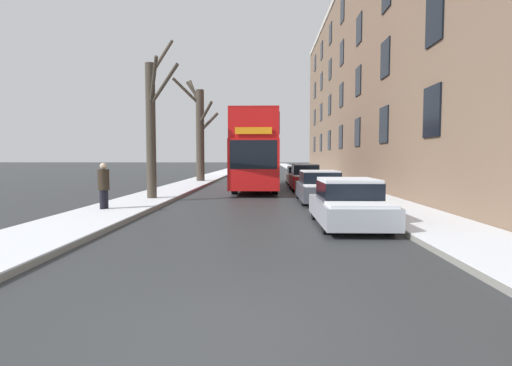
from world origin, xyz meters
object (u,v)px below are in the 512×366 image
object	(u,v)px
bare_tree_left_0	(152,125)
double_decker_bus	(256,149)
parked_car_0	(349,204)
pedestrian_left_sidewalk	(104,186)
parked_car_2	(305,178)
parked_car_3	(298,176)
oncoming_van	(244,164)
parked_car_1	(320,187)
bare_tree_left_1	(200,131)

from	to	relation	value
bare_tree_left_0	double_decker_bus	bearing A→B (deg)	57.90
parked_car_0	pedestrian_left_sidewalk	world-z (taller)	pedestrian_left_sidewalk
parked_car_2	parked_car_3	bearing A→B (deg)	90.00
double_decker_bus	pedestrian_left_sidewalk	size ratio (longest dim) A/B	6.26
double_decker_bus	oncoming_van	distance (m)	21.65
parked_car_2	pedestrian_left_sidewalk	distance (m)	13.11
parked_car_2	bare_tree_left_0	bearing A→B (deg)	-137.67
oncoming_van	pedestrian_left_sidewalk	xyz separation A→B (m)	(-3.05, -32.25, -0.29)
double_decker_bus	oncoming_van	bearing A→B (deg)	95.22
parked_car_2	parked_car_1	bearing A→B (deg)	-90.00
parked_car_2	parked_car_3	size ratio (longest dim) A/B	1.00
bare_tree_left_0	double_decker_bus	xyz separation A→B (m)	(4.37, 6.97, -0.86)
oncoming_van	parked_car_1	bearing A→B (deg)	-80.23
double_decker_bus	parked_car_3	size ratio (longest dim) A/B	2.48
bare_tree_left_1	double_decker_bus	xyz separation A→B (m)	(4.48, -6.12, -1.52)
bare_tree_left_0	pedestrian_left_sidewalk	distance (m)	4.49
oncoming_van	pedestrian_left_sidewalk	bearing A→B (deg)	-95.41
bare_tree_left_0	parked_car_1	bearing A→B (deg)	0.20
parked_car_1	parked_car_2	world-z (taller)	parked_car_2
bare_tree_left_0	oncoming_van	world-z (taller)	bare_tree_left_0
bare_tree_left_1	oncoming_van	size ratio (longest dim) A/B	1.66
parked_car_0	parked_car_3	xyz separation A→B (m)	(0.00, 18.05, -0.01)
parked_car_3	oncoming_van	world-z (taller)	oncoming_van
oncoming_van	pedestrian_left_sidewalk	distance (m)	32.40
parked_car_0	oncoming_van	distance (m)	34.96
bare_tree_left_1	double_decker_bus	bearing A→B (deg)	-53.78
bare_tree_left_0	parked_car_2	size ratio (longest dim) A/B	1.69
bare_tree_left_0	parked_car_1	size ratio (longest dim) A/B	1.65
bare_tree_left_0	bare_tree_left_1	size ratio (longest dim) A/B	0.92
parked_car_1	parked_car_2	bearing A→B (deg)	90.00
parked_car_0	parked_car_3	size ratio (longest dim) A/B	0.89
parked_car_1	parked_car_0	bearing A→B (deg)	-90.00
bare_tree_left_1	parked_car_3	xyz separation A→B (m)	(7.42, -1.16, -3.38)
bare_tree_left_0	pedestrian_left_sidewalk	size ratio (longest dim) A/B	4.27
parked_car_0	bare_tree_left_0	bearing A→B (deg)	140.09
bare_tree_left_0	pedestrian_left_sidewalk	bearing A→B (deg)	-99.70
parked_car_3	pedestrian_left_sidewalk	size ratio (longest dim) A/B	2.52
parked_car_3	double_decker_bus	bearing A→B (deg)	-120.65
parked_car_0	bare_tree_left_1	bearing A→B (deg)	111.13
bare_tree_left_0	oncoming_van	bearing A→B (deg)	85.17
pedestrian_left_sidewalk	oncoming_van	bearing A→B (deg)	-169.43
bare_tree_left_0	double_decker_bus	distance (m)	8.28
parked_car_1	bare_tree_left_1	bearing A→B (deg)	119.60
bare_tree_left_1	parked_car_2	distance (m)	10.36
bare_tree_left_0	oncoming_van	xyz separation A→B (m)	(2.41, 28.49, -2.09)
bare_tree_left_1	oncoming_van	bearing A→B (deg)	80.71
bare_tree_left_1	parked_car_1	bearing A→B (deg)	-60.40
parked_car_0	pedestrian_left_sidewalk	distance (m)	8.30
bare_tree_left_1	parked_car_2	bearing A→B (deg)	-40.90
bare_tree_left_0	parked_car_0	xyz separation A→B (m)	(7.31, -6.12, -2.72)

